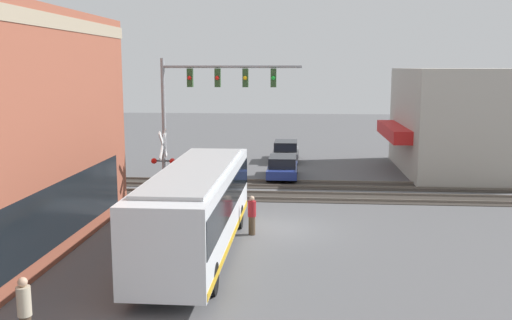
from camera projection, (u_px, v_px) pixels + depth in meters
ground_plane at (278, 229)px, 24.14m from camera, size 120.00×120.00×0.00m
shop_building at (472, 121)px, 36.75m from camera, size 10.99×10.06×6.68m
city_bus at (197, 206)px, 20.69m from camera, size 11.20×2.59×3.21m
traffic_signal_gantry at (206, 95)px, 27.98m from camera, size 0.42×6.93×7.20m
crossing_signal at (163, 161)px, 27.43m from camera, size 1.41×1.18×3.81m
rail_track_near at (283, 196)px, 30.04m from camera, size 2.60×60.00×0.15m
rail_track_far at (285, 184)px, 33.19m from camera, size 2.60×60.00×0.15m
parked_car_blue at (283, 168)px, 34.97m from camera, size 4.25×1.82×1.39m
parked_car_grey at (286, 152)px, 41.40m from camera, size 4.40×1.82×1.48m
pedestrian_by_lamp at (25, 313)px, 13.68m from camera, size 0.34×0.34×1.84m
pedestrian_near_bus at (252, 215)px, 23.15m from camera, size 0.34×0.34×1.62m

